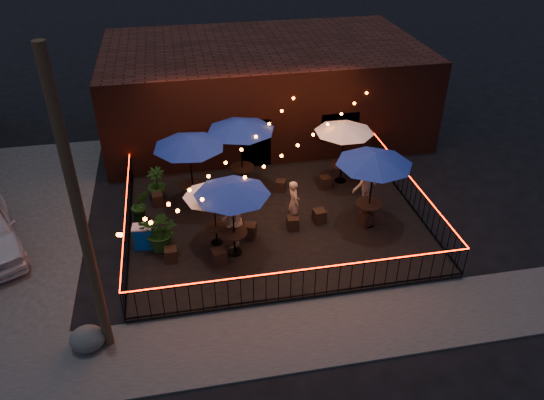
{
  "coord_description": "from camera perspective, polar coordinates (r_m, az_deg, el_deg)",
  "views": [
    {
      "loc": [
        -3.04,
        -13.02,
        10.76
      ],
      "look_at": [
        -0.16,
        1.81,
        1.12
      ],
      "focal_mm": 35.0,
      "sensor_mm": 36.0,
      "label": 1
    }
  ],
  "objects": [
    {
      "name": "cafe_table_5",
      "position": [
        20.04,
        7.79,
        7.64
      ],
      "size": [
        2.94,
        2.94,
        2.48
      ],
      "rotation": [
        0.0,
        0.0,
        -0.4
      ],
      "color": "black",
      "rests_on": "patio"
    },
    {
      "name": "fence_front",
      "position": [
        15.25,
        3.37,
        -8.97
      ],
      "size": [
        10.0,
        0.04,
        1.04
      ],
      "color": "black",
      "rests_on": "patio"
    },
    {
      "name": "boulder",
      "position": [
        14.95,
        -19.24,
        -13.92
      ],
      "size": [
        1.1,
        1.01,
        0.7
      ],
      "primitive_type": "ellipsoid",
      "rotation": [
        0.0,
        0.0,
        0.32
      ],
      "color": "#464641",
      "rests_on": "ground"
    },
    {
      "name": "bistro_chair_8",
      "position": [
        18.48,
        5.1,
        -1.73
      ],
      "size": [
        0.45,
        0.45,
        0.48
      ],
      "primitive_type": "cube",
      "rotation": [
        0.0,
        0.0,
        0.14
      ],
      "color": "black",
      "rests_on": "patio"
    },
    {
      "name": "cooler",
      "position": [
        17.63,
        -13.68,
        -3.85
      ],
      "size": [
        0.66,
        0.5,
        0.82
      ],
      "rotation": [
        0.0,
        0.0,
        -0.09
      ],
      "color": "#053FA5",
      "rests_on": "patio"
    },
    {
      "name": "cafe_table_3",
      "position": [
        19.42,
        -3.39,
        7.92
      ],
      "size": [
        2.75,
        2.75,
        2.77
      ],
      "rotation": [
        0.0,
        0.0,
        0.1
      ],
      "color": "black",
      "rests_on": "patio"
    },
    {
      "name": "bistro_chair_3",
      "position": [
        19.28,
        -7.29,
        -0.22
      ],
      "size": [
        0.46,
        0.46,
        0.51
      ],
      "primitive_type": "cube",
      "rotation": [
        0.0,
        0.0,
        3.09
      ],
      "color": "black",
      "rests_on": "patio"
    },
    {
      "name": "bistro_chair_11",
      "position": [
        21.2,
        10.08,
        2.76
      ],
      "size": [
        0.51,
        0.51,
        0.5
      ],
      "primitive_type": "cube",
      "rotation": [
        0.0,
        0.0,
        3.37
      ],
      "color": "black",
      "rests_on": "patio"
    },
    {
      "name": "bistro_chair_2",
      "position": [
        19.77,
        -12.19,
        0.06
      ],
      "size": [
        0.41,
        0.41,
        0.46
      ],
      "primitive_type": "cube",
      "rotation": [
        0.0,
        0.0,
        0.08
      ],
      "color": "black",
      "rests_on": "patio"
    },
    {
      "name": "patron_b",
      "position": [
        16.98,
        -4.38,
        -2.29
      ],
      "size": [
        0.95,
        1.08,
        1.87
      ],
      "primitive_type": "imported",
      "rotation": [
        0.0,
        0.0,
        -1.88
      ],
      "color": "tan",
      "rests_on": "patio"
    },
    {
      "name": "sidewalk",
      "position": [
        14.83,
        4.47,
        -13.96
      ],
      "size": [
        18.0,
        2.5,
        0.05
      ],
      "primitive_type": "cube",
      "color": "#3A3736",
      "rests_on": "ground"
    },
    {
      "name": "potted_shrub_b",
      "position": [
        18.88,
        -14.0,
        -0.54
      ],
      "size": [
        0.73,
        0.62,
        1.21
      ],
      "primitive_type": "imported",
      "rotation": [
        0.0,
        0.0,
        0.14
      ],
      "color": "#143810",
      "rests_on": "patio"
    },
    {
      "name": "potted_shrub_a",
      "position": [
        17.26,
        -11.81,
        -3.24
      ],
      "size": [
        1.62,
        1.53,
        1.42
      ],
      "primitive_type": "imported",
      "rotation": [
        0.0,
        0.0,
        -0.42
      ],
      "color": "#153D13",
      "rests_on": "patio"
    },
    {
      "name": "bistro_chair_4",
      "position": [
        17.73,
        -2.39,
        -3.29
      ],
      "size": [
        0.51,
        0.51,
        0.47
      ],
      "primitive_type": "cube",
      "rotation": [
        0.0,
        0.0,
        -0.35
      ],
      "color": "black",
      "rests_on": "patio"
    },
    {
      "name": "bistro_chair_5",
      "position": [
        18.09,
        2.25,
        -2.5
      ],
      "size": [
        0.42,
        0.42,
        0.46
      ],
      "primitive_type": "cube",
      "rotation": [
        0.0,
        0.0,
        3.06
      ],
      "color": "black",
      "rests_on": "patio"
    },
    {
      "name": "cafe_table_0",
      "position": [
        16.56,
        -6.32,
        0.82
      ],
      "size": [
        2.07,
        2.07,
        2.14
      ],
      "rotation": [
        0.0,
        0.0,
        -0.07
      ],
      "color": "black",
      "rests_on": "patio"
    },
    {
      "name": "bistro_chair_7",
      "position": [
        20.19,
        0.95,
        1.57
      ],
      "size": [
        0.47,
        0.47,
        0.43
      ],
      "primitive_type": "cube",
      "rotation": [
        0.0,
        0.0,
        2.78
      ],
      "color": "black",
      "rests_on": "patio"
    },
    {
      "name": "bistro_chair_0",
      "position": [
        16.99,
        -10.81,
        -5.8
      ],
      "size": [
        0.39,
        0.39,
        0.45
      ],
      "primitive_type": "cube",
      "rotation": [
        0.0,
        0.0,
        0.02
      ],
      "color": "black",
      "rests_on": "patio"
    },
    {
      "name": "cafe_table_2",
      "position": [
        15.84,
        -4.33,
        1.07
      ],
      "size": [
        2.71,
        2.71,
        2.59
      ],
      "rotation": [
        0.0,
        0.0,
        -0.17
      ],
      "color": "black",
      "rests_on": "patio"
    },
    {
      "name": "bistro_chair_6",
      "position": [
        20.28,
        -3.08,
        1.64
      ],
      "size": [
        0.37,
        0.37,
        0.41
      ],
      "primitive_type": "cube",
      "rotation": [
        0.0,
        0.0,
        0.06
      ],
      "color": "black",
      "rests_on": "patio"
    },
    {
      "name": "cafe_table_4",
      "position": [
        17.41,
        10.97,
        4.3
      ],
      "size": [
        2.86,
        2.86,
        2.78
      ],
      "rotation": [
        0.0,
        0.0,
        -0.14
      ],
      "color": "black",
      "rests_on": "patio"
    },
    {
      "name": "cafe_table_1",
      "position": [
        18.43,
        -8.95,
        6.12
      ],
      "size": [
        3.08,
        3.08,
        2.77
      ],
      "rotation": [
        0.0,
        0.0,
        0.27
      ],
      "color": "black",
      "rests_on": "patio"
    },
    {
      "name": "bistro_chair_9",
      "position": [
        18.54,
        10.0,
        -1.99
      ],
      "size": [
        0.54,
        0.54,
        0.5
      ],
      "primitive_type": "cube",
      "rotation": [
        0.0,
        0.0,
        3.49
      ],
      "color": "black",
      "rests_on": "patio"
    },
    {
      "name": "bistro_chair_1",
      "position": [
        16.67,
        -5.71,
        -6.07
      ],
      "size": [
        0.49,
        0.49,
        0.49
      ],
      "primitive_type": "cube",
      "rotation": [
        0.0,
        0.0,
        3.35
      ],
      "color": "black",
      "rests_on": "patio"
    },
    {
      "name": "brick_building",
      "position": [
        24.95,
        -0.97,
        11.99
      ],
      "size": [
        14.0,
        8.0,
        4.0
      ],
      "color": "black",
      "rests_on": "ground"
    },
    {
      "name": "ground",
      "position": [
        17.16,
        1.69,
        -6.29
      ],
      "size": [
        110.0,
        110.0,
        0.0
      ],
      "primitive_type": "plane",
      "color": "black",
      "rests_on": "ground"
    },
    {
      "name": "patio",
      "position": [
        18.68,
        0.38,
        -2.34
      ],
      "size": [
        10.0,
        8.0,
        0.15
      ],
      "primitive_type": "cube",
      "color": "black",
      "rests_on": "ground"
    },
    {
      "name": "bistro_chair_10",
      "position": [
        20.48,
        5.72,
        1.93
      ],
      "size": [
        0.45,
        0.45,
        0.46
      ],
      "primitive_type": "cube",
      "rotation": [
        0.0,
        0.0,
        0.18
      ],
      "color": "black",
      "rests_on": "patio"
    },
    {
      "name": "patron_c",
      "position": [
        19.47,
        10.05,
        1.85
      ],
      "size": [
        1.22,
        0.94,
        1.66
      ],
      "primitive_type": "imported",
      "rotation": [
        0.0,
        0.0,
        3.48
      ],
      "color": "tan",
      "rests_on": "patio"
    },
    {
      "name": "utility_pole",
      "position": [
        12.64,
        -19.91,
        -1.97
      ],
      "size": [
        0.26,
        0.26,
        8.0
      ],
      "primitive_type": "cylinder",
      "color": "#3C2418",
      "rests_on": "ground"
    },
    {
      "name": "festoon_lights",
      "position": [
        16.99,
        -2.74,
        3.5
      ],
      "size": [
        10.02,
        8.72,
        1.32
      ],
      "color": "#FF570F",
      "rests_on": "ground"
    },
    {
      "name": "fence_right",
      "position": [
        19.8,
        14.72,
        0.71
      ],
      "size": [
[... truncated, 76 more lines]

